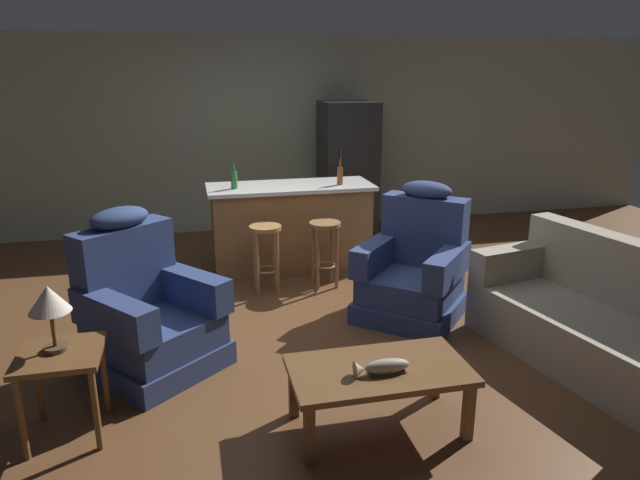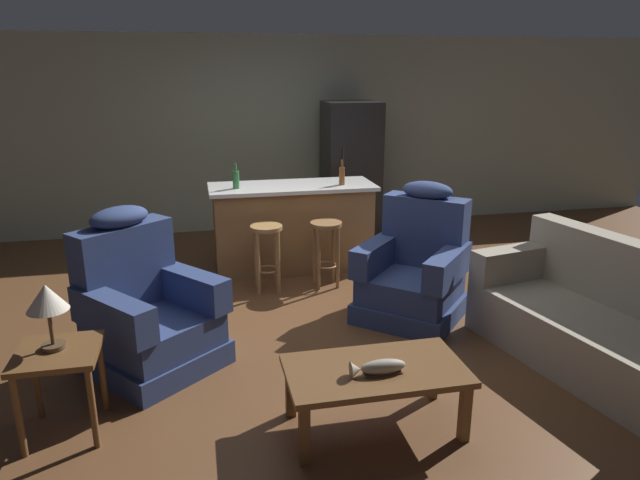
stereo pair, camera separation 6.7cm
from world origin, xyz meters
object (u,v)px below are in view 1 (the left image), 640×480
(end_table, at_px, (61,367))
(fish_figurine, at_px, (382,367))
(recliner_near_island, at_px, (414,270))
(bar_stool_left, at_px, (266,246))
(couch, at_px, (600,322))
(recliner_near_lamp, at_px, (146,313))
(table_lamp, at_px, (49,302))
(coffee_table, at_px, (379,375))
(bar_stool_right, at_px, (325,242))
(kitchen_island, at_px, (291,227))
(refrigerator, at_px, (348,169))
(bottle_short_amber, at_px, (340,175))
(bottle_tall_green, at_px, (234,179))

(end_table, bearing_deg, fish_figurine, -13.28)
(recliner_near_island, relative_size, bar_stool_left, 1.76)
(couch, bearing_deg, recliner_near_lamp, -24.11)
(table_lamp, bearing_deg, coffee_table, -11.73)
(table_lamp, distance_m, bar_stool_right, 3.00)
(kitchen_island, height_order, bar_stool_right, kitchen_island)
(recliner_near_lamp, relative_size, table_lamp, 2.93)
(bar_stool_right, xyz_separation_m, refrigerator, (0.75, 1.83, 0.41))
(bar_stool_left, bearing_deg, recliner_near_lamp, -129.45)
(recliner_near_lamp, relative_size, recliner_near_island, 1.00)
(bar_stool_right, distance_m, refrigerator, 2.02)
(bar_stool_right, bearing_deg, recliner_near_island, -54.69)
(recliner_near_lamp, relative_size, end_table, 2.14)
(end_table, relative_size, table_lamp, 1.37)
(bottle_short_amber, bearing_deg, recliner_near_lamp, -137.26)
(fish_figurine, bearing_deg, table_lamp, 166.06)
(recliner_near_lamp, xyz_separation_m, bar_stool_right, (1.68, 1.31, 0.05))
(couch, bearing_deg, end_table, -10.87)
(recliner_near_lamp, xyz_separation_m, end_table, (-0.44, -0.78, 0.04))
(table_lamp, bearing_deg, recliner_near_island, 23.18)
(bottle_tall_green, bearing_deg, fish_figurine, -79.30)
(fish_figurine, bearing_deg, recliner_near_island, 61.89)
(fish_figurine, bearing_deg, bottle_tall_green, 100.70)
(fish_figurine, xyz_separation_m, table_lamp, (-1.88, 0.47, 0.41))
(coffee_table, relative_size, bottle_tall_green, 4.12)
(recliner_near_lamp, height_order, bar_stool_left, recliner_near_lamp)
(coffee_table, distance_m, kitchen_island, 3.09)
(coffee_table, xyz_separation_m, recliner_near_lamp, (-1.43, 1.15, 0.06))
(coffee_table, xyz_separation_m, recliner_near_island, (0.87, 1.58, 0.06))
(coffee_table, bearing_deg, end_table, 168.96)
(coffee_table, relative_size, refrigerator, 0.62)
(bottle_short_amber, bearing_deg, bar_stool_left, -150.04)
(recliner_near_island, relative_size, bottle_short_amber, 4.40)
(refrigerator, bearing_deg, recliner_near_lamp, -127.83)
(couch, relative_size, table_lamp, 4.95)
(couch, distance_m, refrigerator, 4.02)
(recliner_near_lamp, height_order, kitchen_island, recliner_near_lamp)
(table_lamp, bearing_deg, bottle_short_amber, 46.60)
(kitchen_island, bearing_deg, bottle_short_amber, -11.75)
(recliner_near_island, bearing_deg, kitchen_island, -108.02)
(bar_stool_left, bearing_deg, kitchen_island, 59.63)
(coffee_table, height_order, recliner_near_island, recliner_near_island)
(bottle_short_amber, bearing_deg, recliner_near_island, -76.83)
(coffee_table, distance_m, fish_figurine, 0.12)
(recliner_near_island, bearing_deg, coffee_table, 13.39)
(recliner_near_island, xyz_separation_m, kitchen_island, (-0.86, 1.51, 0.06))
(bar_stool_right, height_order, refrigerator, refrigerator)
(bar_stool_left, relative_size, refrigerator, 0.39)
(coffee_table, relative_size, kitchen_island, 0.61)
(bar_stool_left, xyz_separation_m, bottle_tall_green, (-0.24, 0.56, 0.58))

